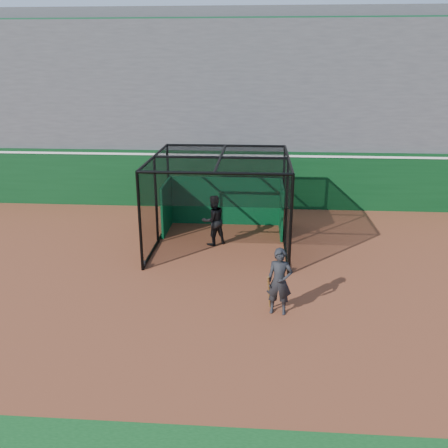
{
  "coord_description": "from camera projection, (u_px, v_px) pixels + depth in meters",
  "views": [
    {
      "loc": [
        2.02,
        -11.74,
        6.14
      ],
      "look_at": [
        1.03,
        2.0,
        1.4
      ],
      "focal_mm": 38.0,
      "sensor_mm": 36.0,
      "label": 1
    }
  ],
  "objects": [
    {
      "name": "grandstand",
      "position": [
        218.0,
        97.0,
        23.33
      ],
      "size": [
        50.0,
        7.85,
        8.95
      ],
      "color": "#4C4C4F",
      "rests_on": "ground"
    },
    {
      "name": "outfield_wall",
      "position": [
        211.0,
        178.0,
        20.81
      ],
      "size": [
        50.0,
        0.5,
        2.5
      ],
      "color": "#093514",
      "rests_on": "ground"
    },
    {
      "name": "batting_cage",
      "position": [
        221.0,
        202.0,
        16.3
      ],
      "size": [
        4.59,
        4.8,
        3.11
      ],
      "color": "black",
      "rests_on": "ground"
    },
    {
      "name": "on_deck_player",
      "position": [
        279.0,
        282.0,
        11.94
      ],
      "size": [
        0.69,
        0.5,
        1.76
      ],
      "color": "black",
      "rests_on": "ground"
    },
    {
      "name": "ground",
      "position": [
        182.0,
        294.0,
        13.21
      ],
      "size": [
        120.0,
        120.0,
        0.0
      ],
      "primitive_type": "plane",
      "color": "brown",
      "rests_on": "ground"
    },
    {
      "name": "batter",
      "position": [
        213.0,
        220.0,
        16.52
      ],
      "size": [
        1.1,
        1.04,
        1.78
      ],
      "primitive_type": "imported",
      "rotation": [
        0.0,
        0.0,
        3.73
      ],
      "color": "black",
      "rests_on": "ground"
    }
  ]
}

